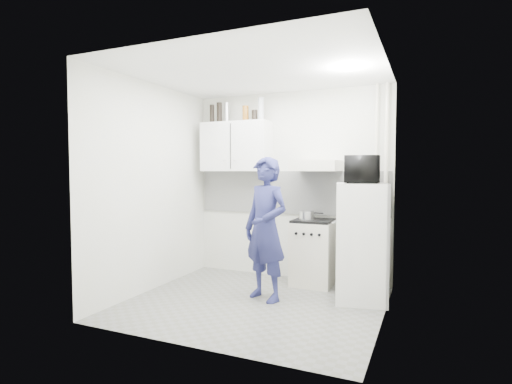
% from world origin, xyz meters
% --- Properties ---
extents(floor, '(2.80, 2.80, 0.00)m').
position_xyz_m(floor, '(0.00, 0.00, 0.00)').
color(floor, slate).
rests_on(floor, ground).
extents(ceiling, '(2.80, 2.80, 0.00)m').
position_xyz_m(ceiling, '(0.00, 0.00, 2.60)').
color(ceiling, white).
rests_on(ceiling, wall_back).
extents(wall_back, '(2.80, 0.00, 2.80)m').
position_xyz_m(wall_back, '(0.00, 1.25, 1.30)').
color(wall_back, silver).
rests_on(wall_back, floor).
extents(wall_left, '(0.00, 2.60, 2.60)m').
position_xyz_m(wall_left, '(-1.40, 0.00, 1.30)').
color(wall_left, silver).
rests_on(wall_left, floor).
extents(wall_right, '(0.00, 2.60, 2.60)m').
position_xyz_m(wall_right, '(1.40, 0.00, 1.30)').
color(wall_right, silver).
rests_on(wall_right, floor).
extents(person, '(0.71, 0.59, 1.67)m').
position_xyz_m(person, '(0.07, 0.19, 0.83)').
color(person, navy).
rests_on(person, floor).
extents(stove, '(0.52, 0.52, 0.84)m').
position_xyz_m(stove, '(0.42, 1.00, 0.42)').
color(stove, silver).
rests_on(stove, floor).
extents(fridge, '(0.67, 0.67, 1.36)m').
position_xyz_m(fridge, '(1.10, 0.58, 0.68)').
color(fridge, white).
rests_on(fridge, floor).
extents(stove_top, '(0.50, 0.50, 0.03)m').
position_xyz_m(stove_top, '(0.42, 1.00, 0.85)').
color(stove_top, black).
rests_on(stove_top, stove).
extents(saucepan, '(0.20, 0.20, 0.11)m').
position_xyz_m(saucepan, '(0.34, 0.97, 0.92)').
color(saucepan, silver).
rests_on(saucepan, stove_top).
extents(microwave, '(0.61, 0.46, 0.31)m').
position_xyz_m(microwave, '(1.10, 0.58, 1.52)').
color(microwave, black).
rests_on(microwave, fridge).
extents(bottle_a, '(0.06, 0.06, 0.27)m').
position_xyz_m(bottle_a, '(-1.15, 1.07, 2.34)').
color(bottle_a, black).
rests_on(bottle_a, upper_cabinet).
extents(bottle_b, '(0.08, 0.08, 0.29)m').
position_xyz_m(bottle_b, '(-1.02, 1.07, 2.35)').
color(bottle_b, black).
rests_on(bottle_b, upper_cabinet).
extents(bottle_c, '(0.07, 0.07, 0.28)m').
position_xyz_m(bottle_c, '(-0.90, 1.07, 2.34)').
color(bottle_c, silver).
rests_on(bottle_c, upper_cabinet).
extents(canister_a, '(0.09, 0.09, 0.22)m').
position_xyz_m(canister_a, '(-0.60, 1.07, 2.31)').
color(canister_a, brown).
rests_on(canister_a, upper_cabinet).
extents(canister_b, '(0.08, 0.08, 0.15)m').
position_xyz_m(canister_b, '(-0.46, 1.07, 2.28)').
color(canister_b, black).
rests_on(canister_b, upper_cabinet).
extents(bottle_e, '(0.08, 0.08, 0.32)m').
position_xyz_m(bottle_e, '(-0.36, 1.07, 2.36)').
color(bottle_e, '#B2B7BC').
rests_on(bottle_e, upper_cabinet).
extents(upper_cabinet, '(1.00, 0.35, 0.70)m').
position_xyz_m(upper_cabinet, '(-0.75, 1.07, 1.85)').
color(upper_cabinet, white).
rests_on(upper_cabinet, wall_back).
extents(range_hood, '(0.60, 0.50, 0.14)m').
position_xyz_m(range_hood, '(0.45, 1.00, 1.57)').
color(range_hood, silver).
rests_on(range_hood, wall_back).
extents(backsplash, '(2.74, 0.03, 0.60)m').
position_xyz_m(backsplash, '(0.00, 1.24, 1.20)').
color(backsplash, white).
rests_on(backsplash, wall_back).
extents(pipe_a, '(0.05, 0.05, 2.60)m').
position_xyz_m(pipe_a, '(1.30, 1.17, 1.30)').
color(pipe_a, silver).
rests_on(pipe_a, floor).
extents(pipe_b, '(0.04, 0.04, 2.60)m').
position_xyz_m(pipe_b, '(1.18, 1.17, 1.30)').
color(pipe_b, silver).
rests_on(pipe_b, floor).
extents(ceiling_spot_fixture, '(0.10, 0.10, 0.02)m').
position_xyz_m(ceiling_spot_fixture, '(1.00, 0.20, 2.57)').
color(ceiling_spot_fixture, white).
rests_on(ceiling_spot_fixture, ceiling).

